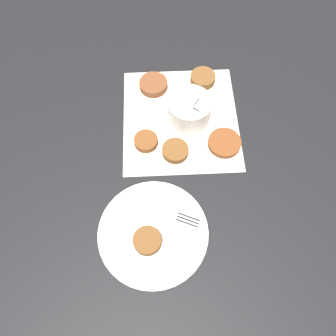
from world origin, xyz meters
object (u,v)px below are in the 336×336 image
Objects in this scene: fork at (174,215)px; fritter_on_plate at (147,241)px; serving_plate at (153,233)px; sauce_bowl at (189,110)px.

fritter_on_plate is at bearing 124.01° from fork.
fork is (0.02, -0.05, 0.01)m from serving_plate.
fork is at bearing 159.77° from sauce_bowl.
sauce_bowl is 0.91× the size of fork.
sauce_bowl is at bearing -27.36° from serving_plate.
sauce_bowl is 0.26m from fork.
serving_plate is 1.59× the size of fork.
serving_plate is (-0.27, 0.14, -0.02)m from sauce_bowl.
sauce_bowl is 0.57× the size of serving_plate.
serving_plate is 4.00× the size of fritter_on_plate.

